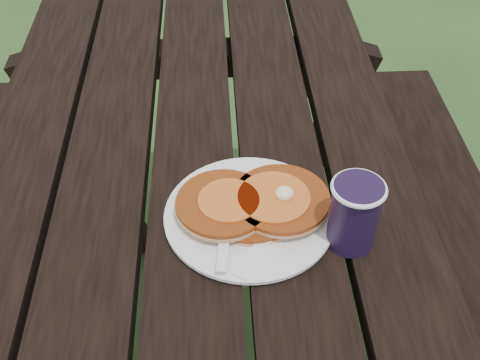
{
  "coord_description": "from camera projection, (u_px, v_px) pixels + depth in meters",
  "views": [
    {
      "loc": [
        0.04,
        -0.6,
        1.44
      ],
      "look_at": [
        0.08,
        0.08,
        0.8
      ],
      "focal_mm": 45.0,
      "sensor_mm": 36.0,
      "label": 1
    }
  ],
  "objects": [
    {
      "name": "plate",
      "position": [
        249.0,
        216.0,
        0.94
      ],
      "size": [
        0.34,
        0.34,
        0.01
      ],
      "primitive_type": "cylinder",
      "rotation": [
        0.0,
        0.0,
        -0.43
      ],
      "color": "white",
      "rests_on": "picnic_table"
    },
    {
      "name": "pancake_stack",
      "position": [
        254.0,
        203.0,
        0.93
      ],
      "size": [
        0.24,
        0.15,
        0.04
      ],
      "rotation": [
        0.0,
        0.0,
        0.33
      ],
      "color": "#8C390F",
      "rests_on": "plate"
    },
    {
      "name": "knife",
      "position": [
        269.0,
        235.0,
        0.9
      ],
      "size": [
        0.11,
        0.16,
        0.0
      ],
      "primitive_type": "cube",
      "rotation": [
        0.0,
        0.0,
        -0.56
      ],
      "color": "white",
      "rests_on": "plate"
    },
    {
      "name": "fork",
      "position": [
        224.0,
        243.0,
        0.88
      ],
      "size": [
        0.05,
        0.16,
        0.01
      ],
      "primitive_type": null,
      "rotation": [
        0.0,
        0.0,
        -0.11
      ],
      "color": "white",
      "rests_on": "plate"
    },
    {
      "name": "coffee_cup",
      "position": [
        355.0,
        211.0,
        0.86
      ],
      "size": [
        0.08,
        0.08,
        0.11
      ],
      "rotation": [
        0.0,
        0.0,
        0.29
      ],
      "color": "black",
      "rests_on": "picnic_table"
    }
  ]
}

